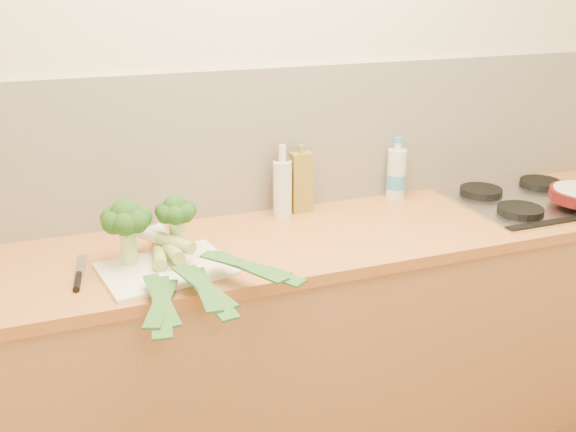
% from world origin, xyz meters
% --- Properties ---
extents(room_shell, '(3.50, 3.50, 3.50)m').
position_xyz_m(room_shell, '(0.00, 1.49, 1.17)').
color(room_shell, beige).
rests_on(room_shell, ground).
extents(counter, '(3.20, 0.62, 0.90)m').
position_xyz_m(counter, '(0.00, 1.20, 0.45)').
color(counter, '#A27243').
rests_on(counter, ground).
extents(gas_hob, '(0.58, 0.50, 0.04)m').
position_xyz_m(gas_hob, '(1.02, 1.20, 0.91)').
color(gas_hob, silver).
rests_on(gas_hob, counter).
extents(chopping_board, '(0.42, 0.34, 0.01)m').
position_xyz_m(chopping_board, '(-0.46, 1.08, 0.91)').
color(chopping_board, white).
rests_on(chopping_board, counter).
extents(broccoli_left, '(0.16, 0.16, 0.21)m').
position_xyz_m(broccoli_left, '(-0.56, 1.15, 1.06)').
color(broccoli_left, '#ABCB76').
rests_on(broccoli_left, chopping_board).
extents(broccoli_right, '(0.13, 0.13, 0.19)m').
position_xyz_m(broccoli_right, '(-0.40, 1.19, 1.04)').
color(broccoli_right, '#ABCB76').
rests_on(broccoli_right, chopping_board).
extents(leek_front, '(0.18, 0.72, 0.04)m').
position_xyz_m(leek_front, '(-0.48, 1.07, 0.93)').
color(leek_front, white).
rests_on(leek_front, chopping_board).
extents(leek_mid, '(0.14, 0.67, 0.04)m').
position_xyz_m(leek_mid, '(-0.42, 1.04, 0.95)').
color(leek_mid, white).
rests_on(leek_mid, chopping_board).
extents(leek_back, '(0.40, 0.58, 0.04)m').
position_xyz_m(leek_back, '(-0.37, 1.06, 0.97)').
color(leek_back, white).
rests_on(leek_back, chopping_board).
extents(chefs_knife, '(0.06, 0.27, 0.02)m').
position_xyz_m(chefs_knife, '(-0.72, 1.11, 0.91)').
color(chefs_knife, silver).
rests_on(chefs_knife, counter).
extents(oil_tin, '(0.08, 0.05, 0.26)m').
position_xyz_m(oil_tin, '(0.13, 1.43, 1.02)').
color(oil_tin, olive).
rests_on(oil_tin, counter).
extents(glass_bottle, '(0.07, 0.07, 0.27)m').
position_xyz_m(glass_bottle, '(0.04, 1.40, 1.01)').
color(glass_bottle, silver).
rests_on(glass_bottle, counter).
extents(amber_bottle, '(0.06, 0.06, 0.27)m').
position_xyz_m(amber_bottle, '(0.04, 1.42, 1.01)').
color(amber_bottle, maroon).
rests_on(amber_bottle, counter).
extents(water_bottle, '(0.08, 0.08, 0.23)m').
position_xyz_m(water_bottle, '(0.54, 1.44, 1.00)').
color(water_bottle, silver).
rests_on(water_bottle, counter).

